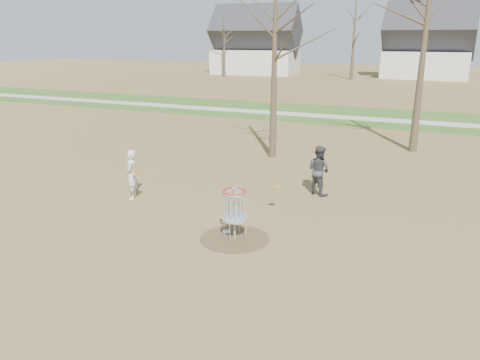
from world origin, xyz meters
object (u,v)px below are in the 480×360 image
disc_grounded (226,232)px  disc_golf_basket (235,205)px  player_throwing (319,170)px  player_standing (131,175)px

disc_grounded → disc_golf_basket: disc_golf_basket is taller
player_throwing → disc_grounded: size_ratio=7.39×
disc_grounded → player_throwing: bearing=70.7°
disc_grounded → disc_golf_basket: size_ratio=0.16×
player_throwing → disc_golf_basket: player_throwing is taller
player_standing → player_throwing: 6.05m
player_standing → player_throwing: size_ratio=0.97×
player_standing → disc_golf_basket: bearing=42.2°
player_standing → player_throwing: (5.36, 2.80, 0.02)m
disc_golf_basket → disc_grounded: bearing=142.6°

